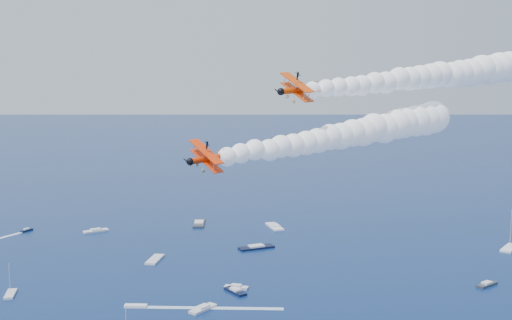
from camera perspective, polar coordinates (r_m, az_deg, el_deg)
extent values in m
cube|color=black|center=(278.14, -19.96, -5.98)|extent=(4.61, 5.32, 0.70)
cube|color=white|center=(183.15, -10.79, -12.79)|extent=(6.40, 2.92, 0.70)
cube|color=white|center=(268.10, 1.68, -6.01)|extent=(6.27, 13.71, 0.70)
cube|color=#2D343D|center=(209.18, 20.07, -10.50)|extent=(8.08, 6.18, 0.70)
cube|color=black|center=(191.31, -1.87, -11.74)|extent=(6.46, 8.79, 0.70)
cube|color=silver|center=(194.64, -1.79, -11.39)|extent=(7.57, 4.83, 0.70)
cube|color=black|center=(236.68, 0.04, -7.88)|extent=(13.96, 7.91, 0.70)
cube|color=#2B2F39|center=(274.69, -5.15, -5.70)|extent=(5.97, 14.98, 0.70)
cube|color=silver|center=(178.71, -4.81, -13.21)|extent=(8.14, 8.13, 0.70)
cube|color=silver|center=(202.30, -21.25, -11.18)|extent=(3.18, 8.22, 0.70)
cube|color=silver|center=(268.97, -14.22, -6.21)|extent=(10.47, 7.28, 0.70)
cube|color=silver|center=(224.87, -9.09, -8.83)|extent=(6.59, 11.97, 0.70)
cube|color=white|center=(254.01, 21.88, -7.36)|extent=(11.34, 11.74, 0.70)
cube|color=white|center=(179.83, -3.72, -13.17)|extent=(37.84, 7.96, 0.04)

